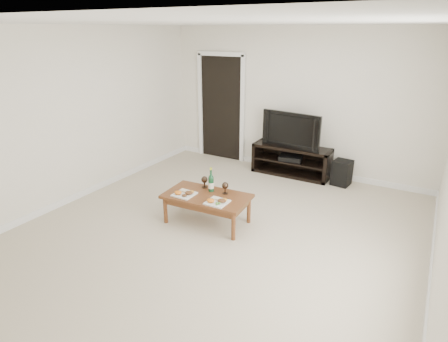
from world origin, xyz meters
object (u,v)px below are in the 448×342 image
(television, at_px, (293,129))
(subwoofer, at_px, (342,173))
(media_console, at_px, (291,160))
(coffee_table, at_px, (207,209))

(television, height_order, subwoofer, television)
(media_console, relative_size, coffee_table, 1.22)
(media_console, xyz_separation_m, coffee_table, (-0.36, -2.34, -0.07))
(media_console, height_order, television, television)
(media_console, bearing_deg, subwoofer, -1.44)
(subwoofer, relative_size, coffee_table, 0.38)
(subwoofer, distance_m, coffee_table, 2.65)
(television, xyz_separation_m, coffee_table, (-0.36, -2.34, -0.66))
(television, distance_m, subwoofer, 1.13)
(media_console, bearing_deg, coffee_table, -98.68)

